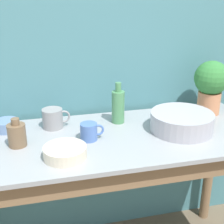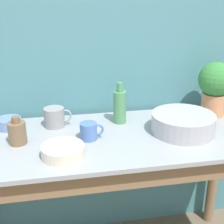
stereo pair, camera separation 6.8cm
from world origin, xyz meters
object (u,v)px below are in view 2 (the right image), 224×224
Objects in this scene: potted_plant at (215,85)px; bowl_small_blue at (9,123)px; bottle_short at (17,132)px; bowl_wash_large at (183,123)px; bowl_small_cream at (63,151)px; mug_grey at (55,117)px; mug_blue at (89,131)px; bottle_tall at (120,106)px.

bowl_small_blue is (-1.06, 0.02, -0.14)m from potted_plant.
potted_plant is 1.02m from bottle_short.
bottle_short is (-0.76, 0.02, 0.01)m from bowl_wash_large.
bowl_small_cream is at bearing -38.36° from bottle_short.
bowl_wash_large is 0.62m from mug_grey.
potted_plant is 2.27× the size of bottle_short.
mug_blue is 0.62× the size of bowl_small_cream.
mug_grey is 0.22m from bowl_small_blue.
bottle_tall reaches higher than bowl_small_blue.
bottle_short is at bearing 177.03° from mug_blue.
bowl_small_cream is (0.03, -0.31, -0.02)m from mug_grey.
potted_plant reaches higher than mug_grey.
mug_blue is at bearing -165.91° from potted_plant.
bottle_tall reaches higher than bowl_wash_large.
bottle_tall is 0.25m from mug_blue.
bottle_tall reaches higher than bottle_short.
bottle_short reaches higher than bowl_wash_large.
mug_grey is at bearing -5.11° from bowl_small_blue.
mug_blue is at bearing -27.62° from bowl_small_blue.
bowl_wash_large reaches higher than mug_blue.
bowl_small_cream is (-0.57, -0.13, -0.02)m from bowl_wash_large.
mug_grey is (-0.33, 0.01, -0.04)m from bottle_tall.
mug_blue is at bearing -2.97° from bottle_short.
mug_blue is at bearing -49.43° from mug_grey.
bowl_wash_large is (-0.24, -0.18, -0.12)m from potted_plant.
mug_grey is 0.31m from bowl_small_cream.
mug_blue is at bearing -137.18° from bottle_tall.
bowl_small_blue is at bearing 176.74° from bottle_tall.
bowl_wash_large is 2.54× the size of bowl_small_blue.
bowl_small_cream is at bearing -167.26° from bowl_wash_large.
bottle_short is 0.72× the size of bowl_small_cream.
bowl_wash_large is 0.76m from bottle_short.
bowl_wash_large is 0.58m from bowl_small_cream.
mug_blue is (-0.45, 0.01, -0.01)m from bowl_wash_large.
bottle_short is 1.17× the size of mug_blue.
potted_plant is 0.52m from bottle_tall.
potted_plant is at bearing 1.11° from bottle_tall.
bottle_tall is 0.51m from bottle_short.
mug_blue is at bearing 179.27° from bowl_wash_large.
bowl_small_blue is at bearing 152.38° from mug_blue.
bottle_tall is at bearing 44.89° from bowl_small_cream.
mug_grey is at bearing 178.01° from bottle_tall.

